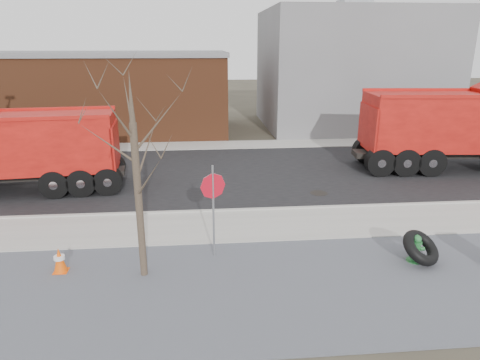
{
  "coord_description": "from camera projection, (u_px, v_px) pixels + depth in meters",
  "views": [
    {
      "loc": [
        -1.6,
        -12.62,
        5.75
      ],
      "look_at": [
        -0.38,
        0.92,
        1.4
      ],
      "focal_mm": 32.0,
      "sensor_mm": 36.0,
      "label": 1
    }
  ],
  "objects": [
    {
      "name": "gravel_verge",
      "position": [
        271.0,
        287.0,
        10.54
      ],
      "size": [
        60.0,
        5.0,
        0.03
      ],
      "primitive_type": "cube",
      "color": "slate",
      "rests_on": "ground"
    },
    {
      "name": "building_brick",
      "position": [
        74.0,
        92.0,
        28.32
      ],
      "size": [
        20.2,
        8.2,
        5.3
      ],
      "color": "brown",
      "rests_on": "ground"
    },
    {
      "name": "far_sidewalk",
      "position": [
        230.0,
        145.0,
        25.23
      ],
      "size": [
        60.0,
        2.0,
        0.06
      ],
      "primitive_type": "cube",
      "color": "#9E9B93",
      "rests_on": "ground"
    },
    {
      "name": "sidewalk",
      "position": [
        253.0,
        225.0,
        14.09
      ],
      "size": [
        60.0,
        2.5,
        0.06
      ],
      "primitive_type": "cube",
      "color": "#9E9B93",
      "rests_on": "ground"
    },
    {
      "name": "truck_tire",
      "position": [
        421.0,
        248.0,
        11.56
      ],
      "size": [
        1.48,
        1.46,
        0.91
      ],
      "color": "black",
      "rests_on": "ground"
    },
    {
      "name": "traffic_cone_far",
      "position": [
        60.0,
        260.0,
        11.15
      ],
      "size": [
        0.36,
        0.36,
        0.7
      ],
      "color": "#FF5608",
      "rests_on": "ground"
    },
    {
      "name": "road",
      "position": [
        238.0,
        173.0,
        19.83
      ],
      "size": [
        60.0,
        9.4,
        0.02
      ],
      "primitive_type": "cube",
      "color": "black",
      "rests_on": "ground"
    },
    {
      "name": "stop_sign",
      "position": [
        213.0,
        195.0,
        11.56
      ],
      "size": [
        0.69,
        0.29,
        2.67
      ],
      "rotation": [
        0.0,
        0.0,
        -0.02
      ],
      "color": "gray",
      "rests_on": "ground"
    },
    {
      "name": "curb",
      "position": [
        249.0,
        210.0,
        15.31
      ],
      "size": [
        60.0,
        0.15,
        0.11
      ],
      "primitive_type": "cube",
      "color": "#9E9B93",
      "rests_on": "ground"
    },
    {
      "name": "fire_hydrant",
      "position": [
        416.0,
        250.0,
        11.68
      ],
      "size": [
        0.46,
        0.45,
        0.81
      ],
      "rotation": [
        0.0,
        0.0,
        -0.22
      ],
      "color": "#2A703A",
      "rests_on": "ground"
    },
    {
      "name": "bare_tree",
      "position": [
        135.0,
        152.0,
        10.11
      ],
      "size": [
        3.2,
        3.2,
        5.2
      ],
      "color": "#382D23",
      "rests_on": "ground"
    },
    {
      "name": "ground",
      "position": [
        254.0,
        229.0,
        13.86
      ],
      "size": [
        120.0,
        120.0,
        0.0
      ],
      "primitive_type": "plane",
      "color": "#383328",
      "rests_on": "ground"
    },
    {
      "name": "dump_truck_red_b",
      "position": [
        22.0,
        148.0,
        16.84
      ],
      "size": [
        8.49,
        3.18,
        3.55
      ],
      "rotation": [
        0.0,
        0.0,
        3.24
      ],
      "color": "black",
      "rests_on": "ground"
    },
    {
      "name": "dump_truck_red_a",
      "position": [
        459.0,
        126.0,
        19.92
      ],
      "size": [
        10.29,
        3.55,
        4.06
      ],
      "rotation": [
        0.0,
        0.0,
        -0.08
      ],
      "color": "black",
      "rests_on": "ground"
    },
    {
      "name": "building_grey",
      "position": [
        349.0,
        69.0,
        30.48
      ],
      "size": [
        12.0,
        10.0,
        8.0
      ],
      "color": "gray",
      "rests_on": "ground"
    }
  ]
}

